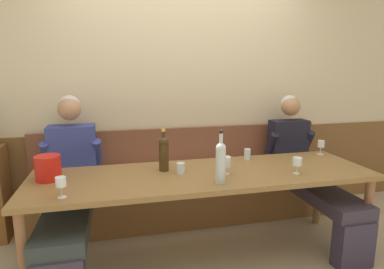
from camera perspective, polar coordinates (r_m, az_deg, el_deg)
name	(u,v)px	position (r m, az deg, el deg)	size (l,w,h in m)	color
ground_plane	(209,267)	(2.79, 2.95, -22.21)	(6.80, 6.80, 0.02)	tan
room_wall_back	(180,82)	(3.38, -2.05, 9.14)	(6.80, 0.08, 2.80)	beige
wood_wainscot_panel	(182,172)	(3.50, -1.76, -6.57)	(6.80, 0.03, 0.91)	brown
wall_bench	(186,194)	(3.37, -1.01, -10.44)	(2.97, 0.42, 0.94)	brown
dining_table	(205,181)	(2.61, 2.23, -8.16)	(2.67, 0.79, 0.73)	brown
person_center_left_seat	(69,181)	(2.88, -20.66, -7.63)	(0.51, 1.24, 1.31)	#382F40
person_right_seat	(306,167)	(3.34, 19.38, -5.45)	(0.50, 1.24, 1.27)	#312B3E
ice_bucket	(48,168)	(2.62, -23.88, -5.36)	(0.18, 0.18, 0.18)	red
wine_bottle_green_tall	(221,161)	(2.32, 5.03, -4.68)	(0.07, 0.07, 0.38)	#B7C0BF
wine_bottle_clear_water	(164,152)	(2.61, -4.97, -3.15)	(0.08, 0.08, 0.34)	#3D2B13
wine_glass_by_bottle	(321,145)	(3.34, 21.65, -1.69)	(0.06, 0.06, 0.13)	silver
wine_glass_center_front	(226,163)	(2.54, 5.94, -4.91)	(0.08, 0.08, 0.14)	silver
wine_glass_mid_right	(297,162)	(2.66, 17.93, -4.66)	(0.07, 0.07, 0.13)	silver
wine_glass_right_end	(61,183)	(2.23, -21.97, -7.81)	(0.07, 0.07, 0.14)	silver
water_tumbler_right	(247,154)	(2.98, 9.65, -3.42)	(0.06, 0.06, 0.10)	silver
water_tumbler_center	(181,168)	(2.55, -2.01, -5.92)	(0.07, 0.07, 0.09)	silver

